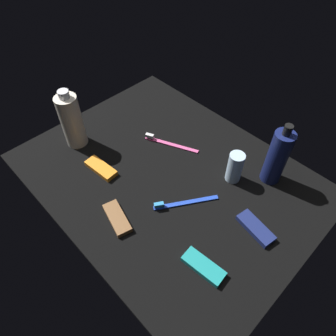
{
  "coord_description": "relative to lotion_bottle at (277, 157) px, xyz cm",
  "views": [
    {
      "loc": [
        -41.51,
        40.38,
        69.42
      ],
      "look_at": [
        0.0,
        0.0,
        3.0
      ],
      "focal_mm": 32.88,
      "sensor_mm": 36.0,
      "label": 1
    }
  ],
  "objects": [
    {
      "name": "deodorant_stick",
      "position": [
        7.43,
        7.88,
        -4.0
      ],
      "size": [
        4.33,
        4.33,
        9.65
      ],
      "primitive_type": "cylinder",
      "color": "silver",
      "rests_on": "ground_plane"
    },
    {
      "name": "toothbrush_pink",
      "position": [
        30.55,
        11.44,
        -8.22
      ],
      "size": [
        16.91,
        8.48,
        2.1
      ],
      "color": "#E55999",
      "rests_on": "ground_plane"
    },
    {
      "name": "snack_bar_navy",
      "position": [
        -7.14,
        17.16,
        -8.07
      ],
      "size": [
        10.93,
        5.72,
        1.5
      ],
      "primitive_type": "cube",
      "rotation": [
        0.0,
        0.0,
        -0.17
      ],
      "color": "navy",
      "rests_on": "ground_plane"
    },
    {
      "name": "snack_bar_brown",
      "position": [
        19.69,
        40.52,
        -8.07
      ],
      "size": [
        11.08,
        6.51,
        1.5
      ],
      "primitive_type": "cube",
      "rotation": [
        0.0,
        0.0,
        -0.26
      ],
      "color": "brown",
      "rests_on": "ground_plane"
    },
    {
      "name": "toothbrush_blue",
      "position": [
        11.33,
        24.84,
        -8.22
      ],
      "size": [
        10.59,
        15.88,
        2.1
      ],
      "color": "blue",
      "rests_on": "ground_plane"
    },
    {
      "name": "snack_bar_teal",
      "position": [
        -4.62,
        34.24,
        -8.07
      ],
      "size": [
        10.75,
        5.02,
        1.5
      ],
      "primitive_type": "cube",
      "rotation": [
        0.0,
        0.0,
        0.1
      ],
      "color": "teal",
      "rests_on": "ground_plane"
    },
    {
      "name": "ground_plane",
      "position": [
        21.42,
        20.36,
        -9.42
      ],
      "size": [
        84.0,
        64.0,
        1.2
      ],
      "primitive_type": "cube",
      "color": "black"
    },
    {
      "name": "lotion_bottle",
      "position": [
        0.0,
        0.0,
        0.0
      ],
      "size": [
        5.56,
        5.56,
        19.95
      ],
      "color": "navy",
      "rests_on": "ground_plane"
    },
    {
      "name": "snack_bar_orange",
      "position": [
        36.65,
        33.3,
        -8.07
      ],
      "size": [
        10.72,
        4.92,
        1.5
      ],
      "primitive_type": "cube",
      "rotation": [
        0.0,
        0.0,
        0.09
      ],
      "color": "orange",
      "rests_on": "ground_plane"
    },
    {
      "name": "bodywash_bottle",
      "position": [
        51.69,
        31.57,
        0.09
      ],
      "size": [
        6.55,
        6.55,
        19.45
      ],
      "color": "silver",
      "rests_on": "ground_plane"
    }
  ]
}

